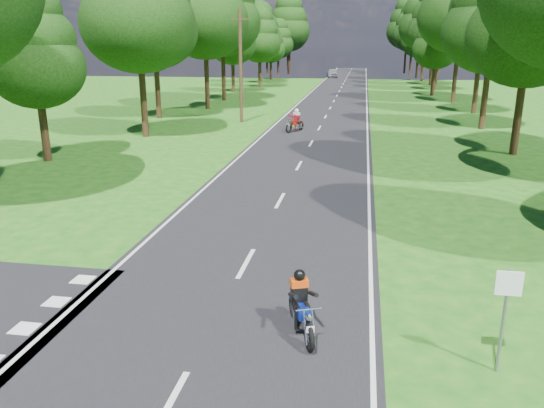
# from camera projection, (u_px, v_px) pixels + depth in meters

# --- Properties ---
(ground) EXTENTS (160.00, 160.00, 0.00)m
(ground) POSITION_uv_depth(u_px,v_px,m) (228.00, 298.00, 12.34)
(ground) COLOR #185513
(ground) RESTS_ON ground
(main_road) EXTENTS (7.00, 140.00, 0.02)m
(main_road) POSITION_uv_depth(u_px,v_px,m) (337.00, 96.00, 59.50)
(main_road) COLOR black
(main_road) RESTS_ON ground
(road_markings) EXTENTS (7.40, 140.00, 0.01)m
(road_markings) POSITION_uv_depth(u_px,v_px,m) (335.00, 97.00, 57.76)
(road_markings) COLOR silver
(road_markings) RESTS_ON main_road
(treeline) EXTENTS (40.00, 115.35, 14.78)m
(treeline) POSITION_uv_depth(u_px,v_px,m) (355.00, 22.00, 66.37)
(treeline) COLOR black
(treeline) RESTS_ON ground
(telegraph_pole) EXTENTS (1.20, 0.26, 8.00)m
(telegraph_pole) POSITION_uv_depth(u_px,v_px,m) (241.00, 66.00, 38.53)
(telegraph_pole) COLOR #382616
(telegraph_pole) RESTS_ON ground
(road_sign) EXTENTS (0.45, 0.07, 2.00)m
(road_sign) POSITION_uv_depth(u_px,v_px,m) (506.00, 304.00, 9.18)
(road_sign) COLOR slate
(road_sign) RESTS_ON ground
(rider_near_blue) EXTENTS (1.06, 1.68, 1.33)m
(rider_near_blue) POSITION_uv_depth(u_px,v_px,m) (301.00, 303.00, 10.62)
(rider_near_blue) COLOR navy
(rider_near_blue) RESTS_ON main_road
(rider_far_red) EXTENTS (1.32, 1.89, 1.51)m
(rider_far_red) POSITION_uv_depth(u_px,v_px,m) (295.00, 120.00, 35.14)
(rider_far_red) COLOR #9F220C
(rider_far_red) RESTS_ON main_road
(distant_car) EXTENTS (2.31, 4.54, 1.48)m
(distant_car) POSITION_uv_depth(u_px,v_px,m) (332.00, 73.00, 90.85)
(distant_car) COLOR #A8AAAF
(distant_car) RESTS_ON main_road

